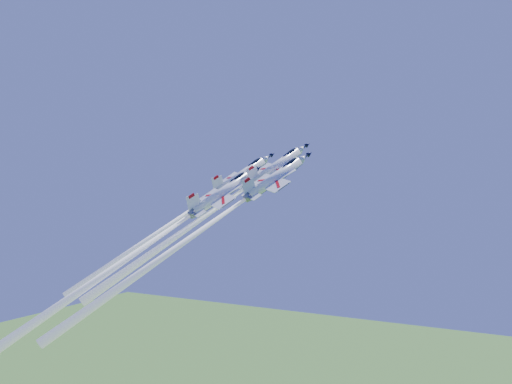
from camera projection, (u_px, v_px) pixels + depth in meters
The scene contains 4 objects.
jet_lead at pixel (210, 213), 114.26m from camera, with size 25.24×35.47×37.45m.
jet_left at pixel (182, 216), 121.41m from camera, with size 24.50×34.18×35.86m.
jet_right at pixel (194, 235), 105.86m from camera, with size 27.29×38.57×40.95m.
jet_slot at pixel (138, 252), 109.96m from camera, with size 28.83×40.68×43.11m.
Camera 1 is at (56.80, -103.58, 97.81)m, focal length 40.00 mm.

